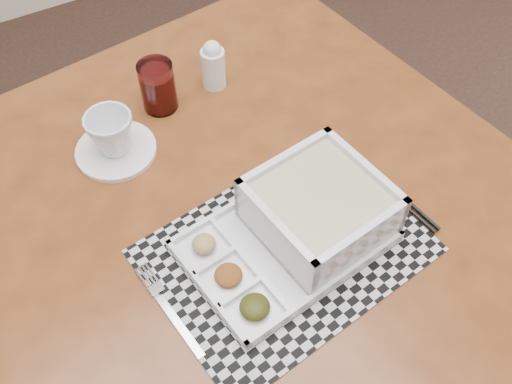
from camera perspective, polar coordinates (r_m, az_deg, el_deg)
dining_table at (r=1.06m, az=-1.93°, el=-3.36°), size 1.13×1.13×0.76m
placemat at (r=0.94m, az=2.96°, el=-5.85°), size 0.47×0.37×0.00m
serving_tray at (r=0.92m, az=5.47°, el=-2.61°), size 0.35×0.26×0.10m
fork at (r=0.89m, az=-8.69°, el=-11.27°), size 0.04×0.19×0.00m
spoon at (r=1.05m, az=8.93°, el=2.72°), size 0.04×0.18×0.01m
chopsticks at (r=1.03m, az=12.89°, el=0.64°), size 0.05×0.24×0.01m
saucer at (r=1.09m, az=-13.81°, el=4.07°), size 0.15×0.15×0.01m
cup at (r=1.06m, az=-14.28°, el=5.70°), size 0.09×0.09×0.08m
juice_glass at (r=1.13m, az=-9.77°, el=10.21°), size 0.07×0.07×0.10m
creamer_bottle at (r=1.16m, az=-4.30°, el=12.56°), size 0.05×0.05×0.11m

